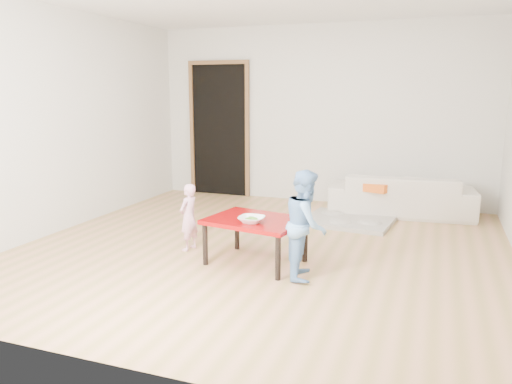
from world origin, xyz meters
The scene contains 13 objects.
floor centered at (0.00, 0.00, 0.00)m, with size 5.00×5.00×0.01m, color #A78547.
back_wall centered at (0.00, 2.50, 1.30)m, with size 5.00×0.02×2.60m, color silver.
left_wall centered at (-2.50, 0.00, 1.30)m, with size 0.02×5.00×2.60m, color silver.
doorway centered at (-1.60, 2.48, 1.02)m, with size 1.02×0.08×2.11m, color brown, non-canonical shape.
sofa centered at (1.26, 2.05, 0.27)m, with size 1.88×0.74×0.55m, color beige.
cushion centered at (0.94, 1.78, 0.41)m, with size 0.40×0.35×0.11m, color orange.
red_table centered at (0.09, -0.46, 0.22)m, with size 0.89×0.67×0.44m, color maroon, non-canonical shape.
bowl centered at (0.11, -0.61, 0.47)m, with size 0.24×0.24×0.06m, color white.
broccoli centered at (0.11, -0.61, 0.47)m, with size 0.12×0.12×0.06m, color #2D5919, non-canonical shape.
child_pink centered at (-0.71, -0.31, 0.35)m, with size 0.26×0.17×0.70m, color #DD6591.
child_blue centered at (0.64, -0.64, 0.49)m, with size 0.47×0.37×0.97m, color #68A7F2.
basin centered at (-0.38, 0.82, 0.07)m, with size 0.42×0.42×0.13m, color #3169BB.
blanket centered at (0.68, 1.38, 0.03)m, with size 1.06×0.89×0.05m, color #B9B0A4, non-canonical shape.
Camera 1 is at (1.69, -4.80, 1.64)m, focal length 35.00 mm.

